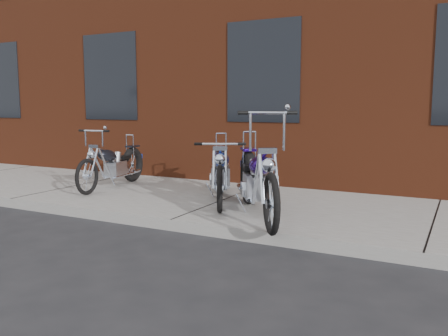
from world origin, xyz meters
The scene contains 6 objects.
ground centered at (0.00, 0.00, 0.00)m, with size 120.00×120.00×0.00m, color black.
sidewalk centered at (0.00, 1.50, 0.07)m, with size 22.00×3.00×0.15m, color gray.
building_brick centered at (0.00, 8.00, 4.00)m, with size 22.00×10.00×8.00m, color maroon.
chopper_purple centered at (0.90, 0.70, 0.60)m, with size 1.44×2.14×1.39m.
chopper_blue centered at (-0.02, 1.42, 0.56)m, with size 1.13×2.09×0.99m.
chopper_third centered at (-2.26, 1.57, 0.52)m, with size 0.53×2.07×1.05m.
Camera 1 is at (3.33, -4.95, 1.60)m, focal length 38.00 mm.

